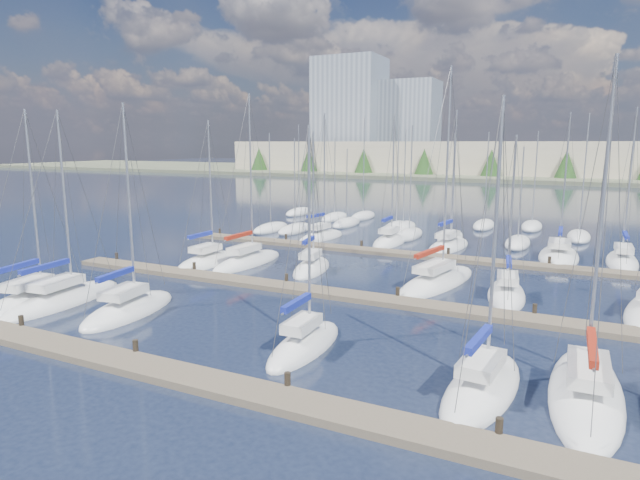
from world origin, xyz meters
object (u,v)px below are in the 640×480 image
at_px(sailboat_i, 248,262).
at_px(sailboat_j, 312,268).
at_px(sailboat_f, 586,393).
at_px(sailboat_q, 559,256).
at_px(sailboat_r, 622,261).
at_px(sailboat_k, 437,282).
at_px(sailboat_d, 305,345).
at_px(sailboat_n, 321,237).
at_px(sailboat_o, 390,241).
at_px(sailboat_e, 482,388).
at_px(sailboat_b, 64,300).
at_px(sailboat_c, 129,310).
at_px(sailboat_l, 506,294).
at_px(sailboat_a, 34,300).
at_px(sailboat_p, 448,246).
at_px(sailboat_h, 209,262).

bearing_deg(sailboat_i, sailboat_j, 4.27).
xyz_separation_m(sailboat_f, sailboat_q, (-2.06, 27.22, -0.01)).
xyz_separation_m(sailboat_r, sailboat_k, (-12.01, -12.96, -0.01)).
xyz_separation_m(sailboat_j, sailboat_q, (16.98, 13.29, -0.02)).
distance_m(sailboat_q, sailboat_k, 14.95).
bearing_deg(sailboat_d, sailboat_n, 112.69).
bearing_deg(sailboat_i, sailboat_o, 62.88).
relative_size(sailboat_e, sailboat_f, 0.90).
bearing_deg(sailboat_i, sailboat_b, -105.82).
distance_m(sailboat_i, sailboat_q, 26.44).
xyz_separation_m(sailboat_d, sailboat_k, (2.79, 14.56, -0.01)).
xyz_separation_m(sailboat_q, sailboat_c, (-21.80, -27.24, 0.01)).
relative_size(sailboat_j, sailboat_i, 0.79).
relative_size(sailboat_n, sailboat_f, 0.98).
bearing_deg(sailboat_l, sailboat_n, 137.73).
relative_size(sailboat_i, sailboat_a, 1.15).
bearing_deg(sailboat_r, sailboat_n, -179.18).
height_order(sailboat_p, sailboat_j, sailboat_p).
bearing_deg(sailboat_h, sailboat_f, -23.17).
xyz_separation_m(sailboat_i, sailboat_e, (21.05, -14.97, -0.01)).
relative_size(sailboat_b, sailboat_o, 0.94).
height_order(sailboat_i, sailboat_r, sailboat_i).
relative_size(sailboat_p, sailboat_j, 1.19).
bearing_deg(sailboat_b, sailboat_f, -5.63).
relative_size(sailboat_n, sailboat_a, 1.07).
bearing_deg(sailboat_p, sailboat_n, -168.61).
xyz_separation_m(sailboat_j, sailboat_o, (1.76, 13.45, 0.01)).
relative_size(sailboat_f, sailboat_a, 1.10).
bearing_deg(sailboat_d, sailboat_p, 87.05).
bearing_deg(sailboat_r, sailboat_i, -154.14).
height_order(sailboat_b, sailboat_r, sailboat_r).
height_order(sailboat_h, sailboat_o, sailboat_o).
relative_size(sailboat_n, sailboat_i, 0.93).
xyz_separation_m(sailboat_p, sailboat_b, (-17.52, -27.74, -0.02)).
bearing_deg(sailboat_r, sailboat_o, 178.95).
height_order(sailboat_r, sailboat_q, sailboat_r).
relative_size(sailboat_r, sailboat_q, 1.02).
bearing_deg(sailboat_p, sailboat_e, -67.31).
height_order(sailboat_p, sailboat_i, sailboat_i).
bearing_deg(sailboat_p, sailboat_r, 6.06).
bearing_deg(sailboat_f, sailboat_q, 93.28).
bearing_deg(sailboat_f, sailboat_h, 154.97).
bearing_deg(sailboat_k, sailboat_d, -89.60).
xyz_separation_m(sailboat_d, sailboat_n, (-12.27, 26.99, 0.01)).
height_order(sailboat_i, sailboat_q, sailboat_i).
relative_size(sailboat_l, sailboat_k, 0.71).
relative_size(sailboat_b, sailboat_r, 0.94).
bearing_deg(sailboat_j, sailboat_i, 171.93).
bearing_deg(sailboat_i, sailboat_l, -0.59).
relative_size(sailboat_f, sailboat_k, 0.88).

